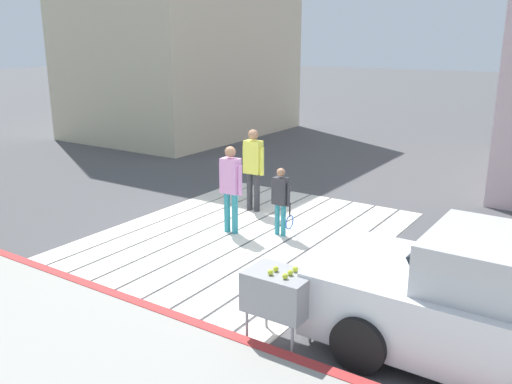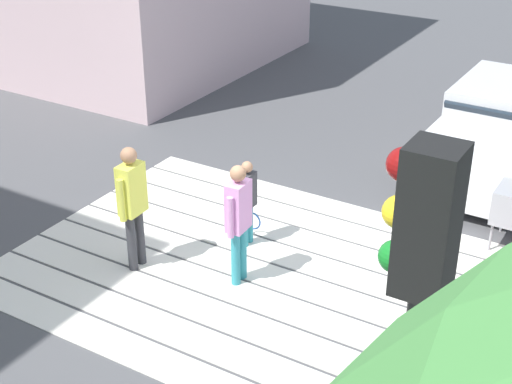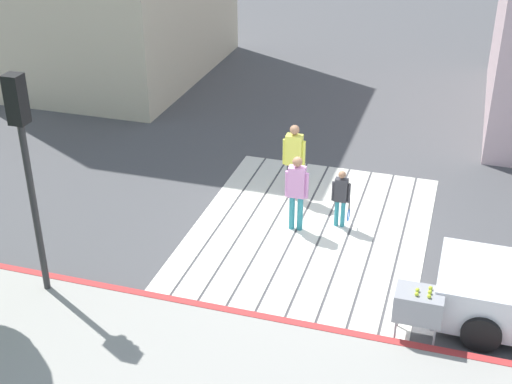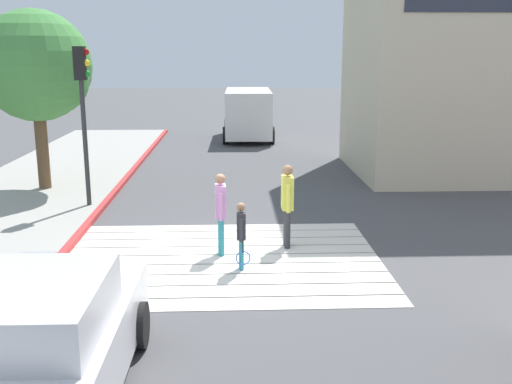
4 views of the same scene
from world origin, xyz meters
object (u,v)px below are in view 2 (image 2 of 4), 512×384
(car_parked_near_curb, at_px, (500,131))
(pedestrian_child_with_racket, at_px, (248,198))
(traffic_light_corner, at_px, (410,343))
(pedestrian_adult_trailing, at_px, (132,199))
(pedestrian_adult_lead, at_px, (238,216))

(car_parked_near_curb, distance_m, pedestrian_child_with_racket, 4.98)
(car_parked_near_curb, xyz_separation_m, traffic_light_corner, (-1.58, 9.08, 2.30))
(traffic_light_corner, bearing_deg, car_parked_near_curb, -80.14)
(pedestrian_adult_trailing, relative_size, pedestrian_child_with_racket, 1.36)
(traffic_light_corner, height_order, pedestrian_adult_lead, traffic_light_corner)
(pedestrian_adult_lead, distance_m, pedestrian_child_with_racket, 1.00)
(pedestrian_child_with_racket, bearing_deg, car_parked_near_curb, -118.71)
(pedestrian_adult_trailing, bearing_deg, traffic_light_corner, 145.54)
(traffic_light_corner, distance_m, pedestrian_child_with_racket, 6.57)
(car_parked_near_curb, distance_m, pedestrian_adult_lead, 5.62)
(pedestrian_adult_trailing, xyz_separation_m, pedestrian_child_with_racket, (-1.00, -1.30, -0.30))
(car_parked_near_curb, relative_size, pedestrian_child_with_racket, 3.25)
(pedestrian_adult_lead, bearing_deg, traffic_light_corner, 132.97)
(traffic_light_corner, distance_m, pedestrian_adult_lead, 5.62)
(pedestrian_child_with_racket, bearing_deg, pedestrian_adult_trailing, 52.49)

